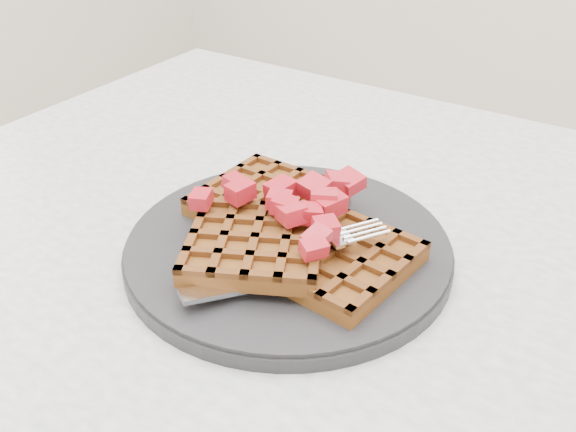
{
  "coord_description": "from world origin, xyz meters",
  "views": [
    {
      "loc": [
        0.09,
        -0.39,
        1.07
      ],
      "look_at": [
        -0.16,
        -0.01,
        0.79
      ],
      "focal_mm": 40.0,
      "sensor_mm": 36.0,
      "label": 1
    }
  ],
  "objects": [
    {
      "name": "table",
      "position": [
        0.0,
        0.0,
        0.64
      ],
      "size": [
        1.2,
        0.8,
        0.75
      ],
      "color": "silver",
      "rests_on": "ground"
    },
    {
      "name": "strawberry_pile",
      "position": [
        -0.16,
        -0.01,
        0.8
      ],
      "size": [
        0.15,
        0.15,
        0.02
      ],
      "primitive_type": null,
      "color": "#9C0414",
      "rests_on": "waffles"
    },
    {
      "name": "waffles",
      "position": [
        -0.16,
        -0.01,
        0.78
      ],
      "size": [
        0.21,
        0.2,
        0.03
      ],
      "color": "brown",
      "rests_on": "plate"
    },
    {
      "name": "fork",
      "position": [
        -0.12,
        -0.04,
        0.77
      ],
      "size": [
        0.12,
        0.16,
        0.02
      ],
      "primitive_type": null,
      "rotation": [
        0.0,
        0.0,
        -0.56
      ],
      "color": "silver",
      "rests_on": "plate"
    },
    {
      "name": "plate",
      "position": [
        -0.16,
        -0.01,
        0.76
      ],
      "size": [
        0.28,
        0.28,
        0.02
      ],
      "primitive_type": "cylinder",
      "color": "black",
      "rests_on": "table"
    }
  ]
}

